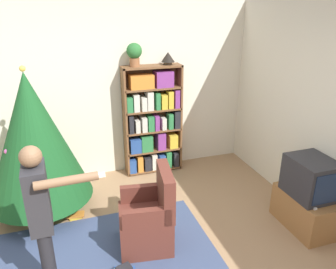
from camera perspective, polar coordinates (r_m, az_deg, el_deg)
wall_back at (r=5.02m, az=-10.89°, el=7.20°), size 8.00×0.10×2.60m
area_rug at (r=3.72m, az=-11.06°, el=-21.53°), size 2.43×1.76×0.01m
bookshelf at (r=5.08m, az=-2.70°, el=2.17°), size 0.89×0.27×1.70m
tv_stand at (r=4.36m, az=22.71°, el=-12.10°), size 0.43×0.75×0.44m
television at (r=4.14m, az=23.63°, el=-6.89°), size 0.45×0.54×0.46m
game_remote at (r=4.03m, az=23.81°, el=-11.36°), size 0.04×0.12×0.02m
christmas_tree at (r=4.27m, az=-22.33°, el=-0.64°), size 1.27×1.27×1.90m
armchair at (r=3.73m, az=-3.36°, el=-14.59°), size 0.65×0.64×0.92m
standing_person at (r=3.02m, az=-21.14°, el=-12.75°), size 0.64×0.47×1.51m
potted_plant at (r=4.78m, az=-5.89°, el=13.95°), size 0.22×0.22×0.33m
table_lamp at (r=4.92m, az=-0.01°, el=13.25°), size 0.20×0.20×0.18m
book_pile_near_tree at (r=4.45m, az=-15.82°, el=-13.42°), size 0.23×0.15×0.05m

